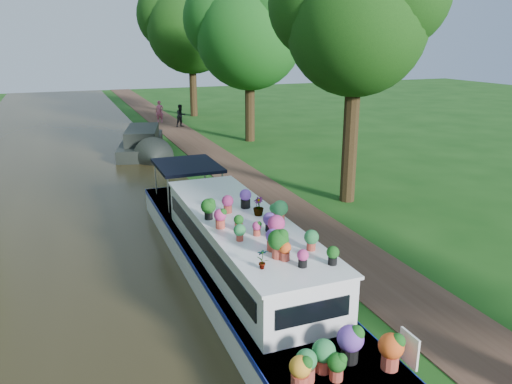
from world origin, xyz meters
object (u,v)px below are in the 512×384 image
object	(u,v)px
second_boat	(143,143)
pedestrian_pink	(160,111)
plant_boat	(243,260)
pedestrian_dark	(181,116)

from	to	relation	value
second_boat	pedestrian_pink	world-z (taller)	pedestrian_pink
second_boat	pedestrian_pink	size ratio (longest dim) A/B	4.67
plant_boat	pedestrian_pink	world-z (taller)	plant_boat
second_boat	pedestrian_pink	bearing A→B (deg)	87.79
pedestrian_pink	pedestrian_dark	bearing A→B (deg)	-51.55
second_boat	pedestrian_pink	xyz separation A→B (m)	(2.80, 9.65, 0.26)
plant_boat	second_boat	bearing A→B (deg)	88.90
plant_boat	pedestrian_dark	distance (m)	23.77
pedestrian_dark	pedestrian_pink	bearing A→B (deg)	91.27
plant_boat	second_boat	size ratio (longest dim) A/B	1.88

